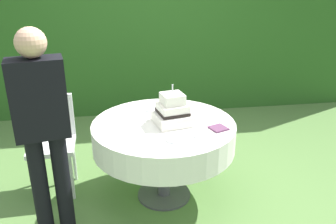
% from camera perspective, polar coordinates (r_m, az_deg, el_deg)
% --- Properties ---
extents(ground_plane, '(20.00, 20.00, 0.00)m').
position_cam_1_polar(ground_plane, '(3.31, -0.65, -13.41)').
color(ground_plane, '#547A3D').
extents(foliage_hedge, '(6.71, 0.56, 2.86)m').
position_cam_1_polar(foliage_hedge, '(5.03, -4.54, 16.36)').
color(foliage_hedge, '#28561E').
rests_on(foliage_hedge, ground_plane).
extents(cake_table, '(1.22, 1.22, 0.73)m').
position_cam_1_polar(cake_table, '(2.99, -0.70, -3.85)').
color(cake_table, '#4C4C51').
rests_on(cake_table, ground_plane).
extents(wedding_cake, '(0.34, 0.35, 0.34)m').
position_cam_1_polar(wedding_cake, '(2.90, 0.78, 0.08)').
color(wedding_cake, white).
rests_on(wedding_cake, cake_table).
extents(serving_plate_near, '(0.12, 0.12, 0.01)m').
position_cam_1_polar(serving_plate_near, '(2.74, 4.90, -3.63)').
color(serving_plate_near, white).
rests_on(serving_plate_near, cake_table).
extents(serving_plate_far, '(0.14, 0.14, 0.01)m').
position_cam_1_polar(serving_plate_far, '(3.21, -2.43, 0.39)').
color(serving_plate_far, white).
rests_on(serving_plate_far, cake_table).
extents(serving_plate_left, '(0.13, 0.13, 0.01)m').
position_cam_1_polar(serving_plate_left, '(3.24, 1.16, 0.60)').
color(serving_plate_left, white).
rests_on(serving_plate_left, cake_table).
extents(serving_plate_right, '(0.13, 0.13, 0.01)m').
position_cam_1_polar(serving_plate_right, '(2.64, 1.09, -4.57)').
color(serving_plate_right, white).
rests_on(serving_plate_right, cake_table).
extents(napkin_stack, '(0.17, 0.17, 0.01)m').
position_cam_1_polar(napkin_stack, '(2.86, 8.26, -2.64)').
color(napkin_stack, '#603856').
rests_on(napkin_stack, cake_table).
extents(garden_chair, '(0.41, 0.41, 0.89)m').
position_cam_1_polar(garden_chair, '(3.34, -18.48, -3.57)').
color(garden_chair, white).
rests_on(garden_chair, ground_plane).
extents(standing_person, '(0.39, 0.27, 1.60)m').
position_cam_1_polar(standing_person, '(2.55, -19.82, -2.08)').
color(standing_person, black).
rests_on(standing_person, ground_plane).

